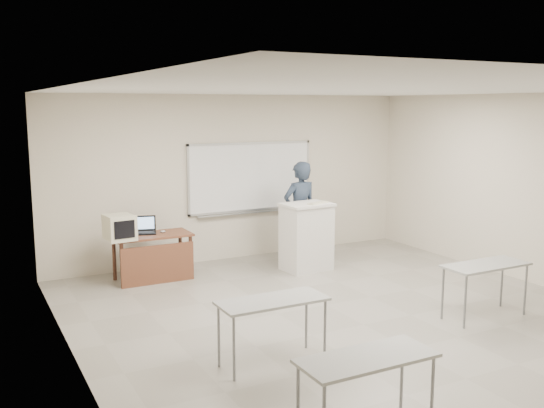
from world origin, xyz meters
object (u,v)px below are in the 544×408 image
whiteboard (251,178)px  presenter (300,212)px  keyboard (318,203)px  podium (306,237)px  mouse (163,231)px  instructor_desk (154,250)px  laptop (144,229)px  crt_monitor (119,227)px

whiteboard → presenter: 1.14m
whiteboard → keyboard: 1.58m
podium → presenter: size_ratio=0.64×
mouse → keyboard: bearing=5.9°
whiteboard → mouse: bearing=-162.0°
instructor_desk → presenter: bearing=-0.6°
laptop → keyboard: bearing=-2.3°
crt_monitor → presenter: size_ratio=0.26×
crt_monitor → keyboard: size_ratio=1.13×
instructor_desk → mouse: bearing=38.1°
podium → laptop: (-2.60, 0.82, 0.23)m
podium → whiteboard: bearing=102.6°
instructor_desk → keyboard: size_ratio=2.99×
crt_monitor → presenter: 3.24m
podium → laptop: 2.74m
presenter → laptop: bearing=-9.1°
whiteboard → instructor_desk: 2.44m
whiteboard → presenter: (0.59, -0.79, -0.57)m
instructor_desk → laptop: laptop is taller
keyboard → presenter: (0.03, 0.65, -0.26)m
whiteboard → crt_monitor: (-2.65, -0.79, -0.54)m
whiteboard → mouse: (-1.90, -0.62, -0.71)m
presenter → instructor_desk: bearing=-3.6°
crt_monitor → instructor_desk: bearing=-4.1°
whiteboard → crt_monitor: size_ratio=5.26×
podium → crt_monitor: bearing=165.4°
mouse → instructor_desk: bearing=-117.3°
mouse → keyboard: size_ratio=0.23×
laptop → whiteboard: bearing=29.6°
laptop → presenter: presenter is taller
keyboard → instructor_desk: bearing=147.1°
whiteboard → laptop: 2.34m
podium → mouse: size_ratio=12.36×
podium → mouse: (-2.31, 0.71, 0.18)m
laptop → keyboard: keyboard is taller
podium → crt_monitor: size_ratio=2.47×
mouse → whiteboard: bearing=42.4°
keyboard → crt_monitor: bearing=149.7°
instructor_desk → presenter: size_ratio=0.68×
whiteboard → crt_monitor: 2.82m
whiteboard → crt_monitor: bearing=-163.3°
whiteboard → podium: whiteboard is taller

